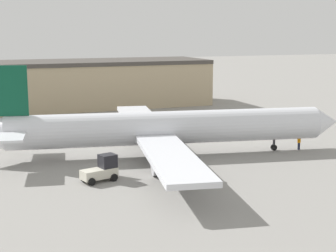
{
  "coord_description": "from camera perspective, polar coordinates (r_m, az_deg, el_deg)",
  "views": [
    {
      "loc": [
        -20.36,
        -53.26,
        14.02
      ],
      "look_at": [
        0.0,
        0.0,
        3.37
      ],
      "focal_mm": 55.0,
      "sensor_mm": 36.0,
      "label": 1
    }
  ],
  "objects": [
    {
      "name": "ground_plane",
      "position": [
        58.72,
        0.0,
        -3.23
      ],
      "size": [
        400.0,
        400.0,
        0.0
      ],
      "primitive_type": "plane",
      "color": "gray"
    },
    {
      "name": "terminal_building",
      "position": [
        95.38,
        -14.6,
        4.37
      ],
      "size": [
        63.87,
        14.79,
        8.53
      ],
      "color": "tan",
      "rests_on": "ground_plane"
    },
    {
      "name": "baggage_tug",
      "position": [
        48.93,
        -7.34,
        -4.8
      ],
      "size": [
        3.65,
        2.49,
        2.48
      ],
      "rotation": [
        0.0,
        0.0,
        0.27
      ],
      "color": "beige",
      "rests_on": "ground_plane"
    },
    {
      "name": "belt_loader_truck",
      "position": [
        48.87,
        2.02,
        -4.85
      ],
      "size": [
        3.61,
        3.22,
        2.08
      ],
      "rotation": [
        0.0,
        0.0,
        -0.44
      ],
      "color": "#2D2D33",
      "rests_on": "ground_plane"
    },
    {
      "name": "airplane",
      "position": [
        57.89,
        -0.94,
        -0.32
      ],
      "size": [
        42.56,
        40.43,
        10.4
      ],
      "rotation": [
        0.0,
        0.0,
        -0.18
      ],
      "color": "silver",
      "rests_on": "ground_plane"
    },
    {
      "name": "ground_crew_worker",
      "position": [
        63.14,
        14.32,
        -1.71
      ],
      "size": [
        0.39,
        0.39,
        1.76
      ],
      "rotation": [
        0.0,
        0.0,
        2.98
      ],
      "color": "#1E2338",
      "rests_on": "ground_plane"
    }
  ]
}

